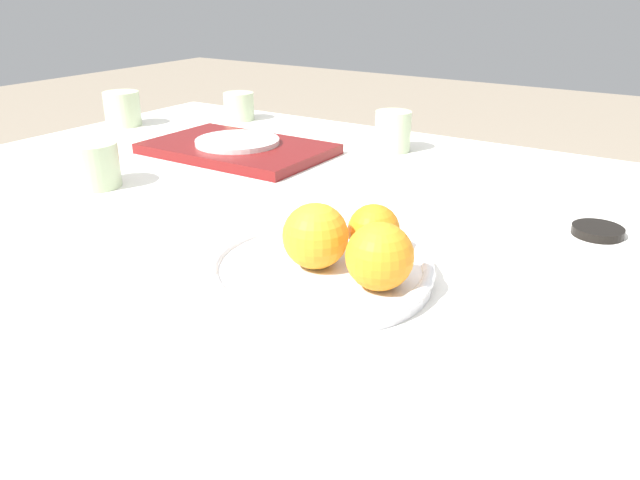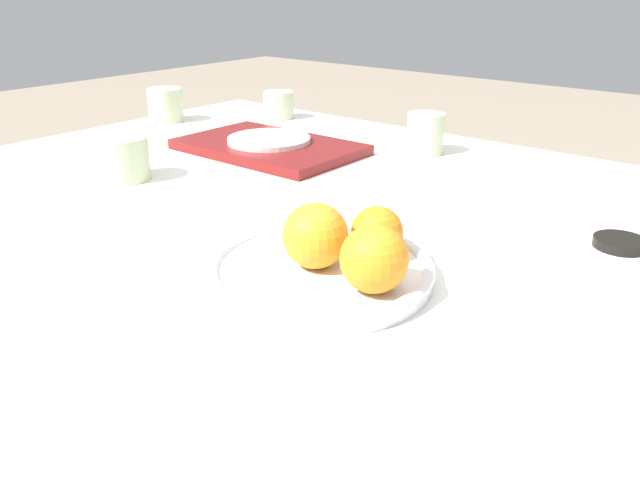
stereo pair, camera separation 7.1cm
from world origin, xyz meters
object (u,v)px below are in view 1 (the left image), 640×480
object	(u,v)px
orange_2	(380,256)
side_plate	(237,141)
soy_dish	(598,231)
cup_1	(393,131)
fruit_platter	(320,270)
cup_2	(122,109)
orange_1	(374,230)
cup_0	(239,106)
cup_3	(94,165)
serving_tray	(238,149)
orange_0	(315,236)

from	to	relation	value
orange_2	side_plate	distance (m)	0.66
soy_dish	cup_1	bearing A→B (deg)	150.52
fruit_platter	cup_2	distance (m)	0.94
fruit_platter	cup_1	xyz separation A→B (m)	(-0.19, 0.57, 0.03)
orange_1	cup_0	world-z (taller)	orange_1
cup_3	side_plate	bearing A→B (deg)	77.33
side_plate	cup_1	size ratio (longest dim) A/B	2.08
orange_2	side_plate	bearing A→B (deg)	143.26
orange_1	serving_tray	xyz separation A→B (m)	(-0.48, 0.32, -0.04)
cup_2	orange_0	bearing A→B (deg)	-27.64
orange_0	cup_0	xyz separation A→B (m)	(-0.64, 0.64, -0.02)
cup_3	fruit_platter	bearing A→B (deg)	-9.90
cup_1	orange_0	bearing A→B (deg)	-71.67
cup_2	cup_1	bearing A→B (deg)	12.12
cup_1	fruit_platter	bearing A→B (deg)	-71.18
orange_2	cup_0	bearing A→B (deg)	138.61
cup_2	orange_1	bearing A→B (deg)	-22.96
fruit_platter	orange_0	distance (m)	0.04
fruit_platter	cup_3	distance (m)	0.52
cup_0	cup_1	world-z (taller)	cup_1
cup_0	soy_dish	size ratio (longest dim) A/B	1.08
serving_tray	cup_1	size ratio (longest dim) A/B	4.43
cup_2	orange_2	bearing A→B (deg)	-25.77
serving_tray	cup_0	world-z (taller)	cup_0
fruit_platter	side_plate	distance (m)	0.59
orange_2	cup_1	xyz separation A→B (m)	(-0.28, 0.58, -0.01)
orange_0	cup_3	xyz separation A→B (m)	(-0.50, 0.09, -0.02)
cup_0	serving_tray	bearing A→B (deg)	-50.86
orange_0	cup_1	bearing A→B (deg)	108.33
orange_2	cup_3	world-z (taller)	orange_2
serving_tray	cup_0	size ratio (longest dim) A/B	4.81
cup_0	cup_1	distance (m)	0.46
orange_0	cup_0	size ratio (longest dim) A/B	1.03
cup_0	orange_1	bearing A→B (deg)	-39.80
serving_tray	soy_dish	bearing A→B (deg)	-5.01
serving_tray	soy_dish	size ratio (longest dim) A/B	5.18
orange_1	cup_2	bearing A→B (deg)	157.04
side_plate	cup_0	xyz separation A→B (m)	(-0.20, 0.25, 0.01)
cup_3	soy_dish	distance (m)	0.79
orange_2	serving_tray	bearing A→B (deg)	143.26
orange_1	orange_2	size ratio (longest dim) A/B	0.85
orange_2	cup_3	distance (m)	0.60
soy_dish	orange_1	bearing A→B (deg)	-129.36
fruit_platter	side_plate	world-z (taller)	side_plate
cup_0	fruit_platter	bearing A→B (deg)	-44.33
cup_3	serving_tray	bearing A→B (deg)	77.33
cup_1	cup_0	bearing A→B (deg)	172.28
cup_0	soy_dish	bearing A→B (deg)	-19.18
fruit_platter	side_plate	bearing A→B (deg)	139.26
orange_0	cup_3	size ratio (longest dim) A/B	0.90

